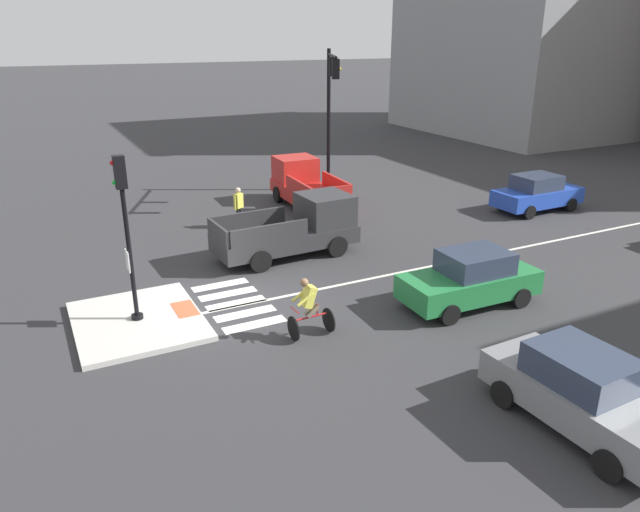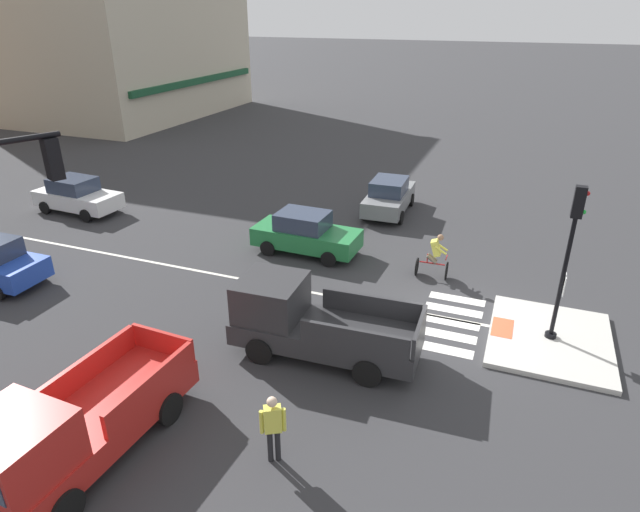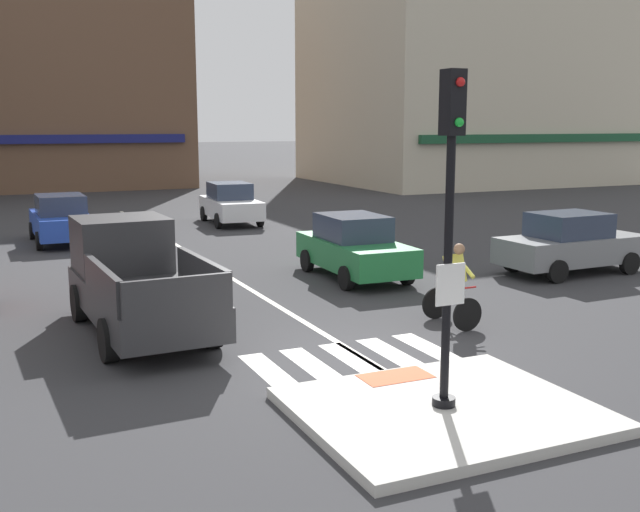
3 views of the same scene
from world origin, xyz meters
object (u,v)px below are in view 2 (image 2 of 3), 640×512
Objects in this scene: cyclist at (435,255)px; pedestrian_at_curb_left at (273,424)px; car_grey_cross_right at (389,196)px; car_green_eastbound_mid at (306,233)px; pickup_truck_charcoal_westbound_near at (310,321)px; car_white_eastbound_distant at (77,195)px; signal_pole at (569,251)px; pickup_truck_red_cross_left at (69,430)px.

cyclist is 1.01× the size of pedestrian_at_curb_left.
pedestrian_at_curb_left reaches higher than car_grey_cross_right.
car_green_eastbound_mid is at bearing 161.48° from car_grey_cross_right.
car_grey_cross_right is at bearing 5.99° from pedestrian_at_curb_left.
pickup_truck_charcoal_westbound_near is 3.10× the size of pedestrian_at_curb_left.
car_grey_cross_right is 2.47× the size of cyclist.
car_green_eastbound_mid is 6.71m from pickup_truck_charcoal_westbound_near.
car_grey_cross_right is 0.99× the size of car_white_eastbound_distant.
pickup_truck_charcoal_westbound_near reaches higher than car_white_eastbound_distant.
signal_pole is at bearing -140.81° from car_grey_cross_right.
signal_pole is at bearing -99.62° from car_white_eastbound_distant.
car_white_eastbound_distant is 16.75m from cyclist.
signal_pole is 7.20m from pickup_truck_charcoal_westbound_near.
pickup_truck_red_cross_left is at bearing 172.98° from car_grey_cross_right.
pedestrian_at_curb_left is (-9.75, 1.55, 0.11)m from cyclist.
car_white_eastbound_distant is 0.81× the size of pickup_truck_red_cross_left.
pickup_truck_red_cross_left is at bearing 133.00° from signal_pole.
car_green_eastbound_mid is 11.69m from car_white_eastbound_distant.
pickup_truck_charcoal_westbound_near reaches higher than pedestrian_at_curb_left.
cyclist is (-5.91, -3.20, 0.06)m from car_grey_cross_right.
pedestrian_at_curb_left is at bearing 141.85° from signal_pole.
signal_pole is 5.20m from cyclist.
car_grey_cross_right is (8.71, 7.10, -2.06)m from signal_pole.
pedestrian_at_curb_left is at bearing -174.01° from car_grey_cross_right.
car_white_eastbound_distant is 0.81× the size of pickup_truck_charcoal_westbound_near.
pickup_truck_red_cross_left is at bearing 178.68° from car_green_eastbound_mid.
signal_pole is 12.77m from pickup_truck_red_cross_left.
signal_pole is 2.70× the size of pedestrian_at_curb_left.
car_white_eastbound_distant is 15.78m from pickup_truck_charcoal_westbound_near.
cyclist is 9.87m from pedestrian_at_curb_left.
pickup_truck_red_cross_left is 3.10× the size of pedestrian_at_curb_left.
pickup_truck_charcoal_westbound_near is (5.62, -2.97, 0.00)m from pickup_truck_red_cross_left.
car_green_eastbound_mid is at bearing 70.63° from signal_pole.
pickup_truck_red_cross_left is at bearing 113.74° from pedestrian_at_curb_left.
signal_pole is at bearing -38.15° from pedestrian_at_curb_left.
pickup_truck_red_cross_left reaches higher than car_grey_cross_right.
cyclist reaches higher than car_grey_cross_right.
car_green_eastbound_mid is at bearing 19.14° from pedestrian_at_curb_left.
car_white_eastbound_distant is 2.51× the size of pedestrian_at_curb_left.
car_white_eastbound_distant is 16.64m from pickup_truck_red_cross_left.
cyclist is at bearing 54.39° from signal_pole.
pedestrian_at_curb_left is at bearing -124.54° from car_white_eastbound_distant.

